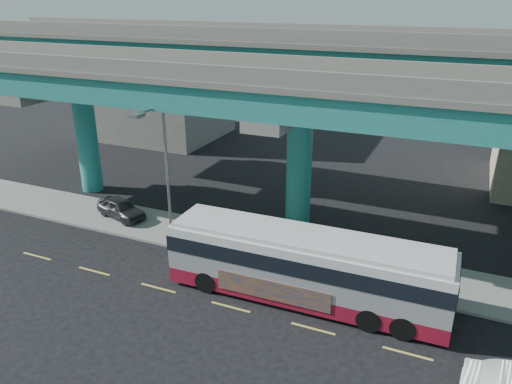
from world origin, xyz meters
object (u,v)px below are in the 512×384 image
at_px(transit_bus, 306,265).
at_px(street_lamp, 160,157).
at_px(parked_car, 121,208).
at_px(stop_sign, 310,239).

bearing_deg(transit_bus, street_lamp, 168.21).
bearing_deg(parked_car, street_lamp, -98.08).
bearing_deg(transit_bus, stop_sign, 102.53).
xyz_separation_m(parked_car, street_lamp, (4.79, -2.13, 4.66)).
xyz_separation_m(street_lamp, stop_sign, (8.26, 0.75, -3.50)).
height_order(transit_bus, street_lamp, street_lamp).
bearing_deg(street_lamp, parked_car, 156.02).
distance_m(transit_bus, stop_sign, 2.51).
xyz_separation_m(parked_car, stop_sign, (13.05, -1.38, 1.16)).
distance_m(transit_bus, parked_car, 14.21).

